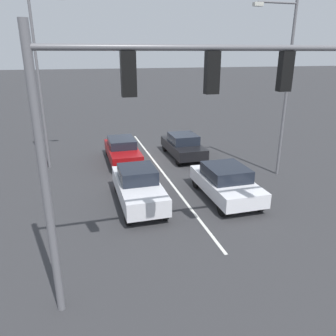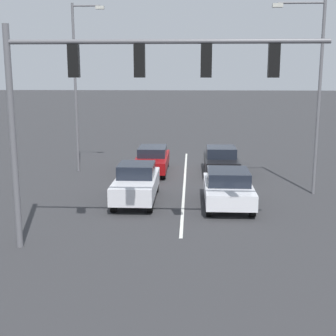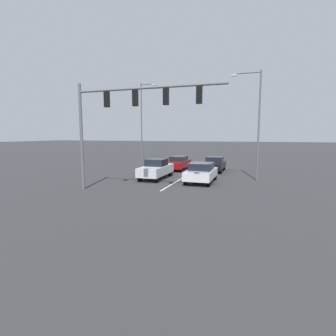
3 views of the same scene
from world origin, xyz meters
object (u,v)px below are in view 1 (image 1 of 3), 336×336
at_px(car_white_leftlane_front, 226,182).
at_px(street_lamp_left_shoulder, 283,81).
at_px(car_maroon_midlane_second, 122,150).
at_px(traffic_signal_gantry, 182,103).
at_px(car_silver_midlane_front, 138,186).
at_px(street_lamp_right_shoulder, 41,75).
at_px(car_black_leftlane_second, 183,145).

distance_m(car_white_leftlane_front, street_lamp_left_shoulder, 6.01).
bearing_deg(car_maroon_midlane_second, street_lamp_left_shoulder, 149.75).
bearing_deg(traffic_signal_gantry, car_silver_midlane_front, -88.89).
distance_m(traffic_signal_gantry, street_lamp_left_shoulder, 10.43).
bearing_deg(car_silver_midlane_front, car_white_leftlane_front, 173.07).
bearing_deg(car_white_leftlane_front, street_lamp_right_shoulder, -40.52).
height_order(car_white_leftlane_front, street_lamp_left_shoulder, street_lamp_left_shoulder).
xyz_separation_m(car_silver_midlane_front, car_black_leftlane_second, (-3.98, -5.91, -0.07)).
xyz_separation_m(car_silver_midlane_front, car_white_leftlane_front, (-3.89, 0.47, -0.04)).
distance_m(car_silver_midlane_front, street_lamp_right_shoulder, 8.42).
height_order(car_black_leftlane_second, traffic_signal_gantry, traffic_signal_gantry).
bearing_deg(car_maroon_midlane_second, car_black_leftlane_second, 178.65).
distance_m(car_white_leftlane_front, traffic_signal_gantry, 7.67).
xyz_separation_m(car_white_leftlane_front, street_lamp_right_shoulder, (7.73, -6.60, 4.35)).
relative_size(car_silver_midlane_front, car_white_leftlane_front, 1.06).
bearing_deg(car_black_leftlane_second, car_white_leftlane_front, 89.14).
relative_size(car_white_leftlane_front, street_lamp_right_shoulder, 0.46).
relative_size(car_maroon_midlane_second, street_lamp_left_shoulder, 0.52).
bearing_deg(car_white_leftlane_front, car_black_leftlane_second, -90.86).
distance_m(car_silver_midlane_front, car_maroon_midlane_second, 6.00).
bearing_deg(car_maroon_midlane_second, traffic_signal_gantry, 89.59).
height_order(car_white_leftlane_front, street_lamp_right_shoulder, street_lamp_right_shoulder).
distance_m(car_silver_midlane_front, street_lamp_left_shoulder, 8.87).
xyz_separation_m(car_black_leftlane_second, traffic_signal_gantry, (3.87, 11.45, 4.37)).
relative_size(street_lamp_right_shoulder, street_lamp_left_shoulder, 1.06).
bearing_deg(car_maroon_midlane_second, car_white_leftlane_front, 119.73).
height_order(traffic_signal_gantry, street_lamp_right_shoulder, street_lamp_right_shoulder).
xyz_separation_m(car_silver_midlane_front, street_lamp_left_shoulder, (-7.69, -1.63, 4.11)).
bearing_deg(car_silver_midlane_front, street_lamp_right_shoulder, -57.94).
distance_m(car_maroon_midlane_second, street_lamp_right_shoulder, 5.97).
height_order(traffic_signal_gantry, street_lamp_left_shoulder, street_lamp_left_shoulder).
distance_m(street_lamp_right_shoulder, street_lamp_left_shoulder, 12.39).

